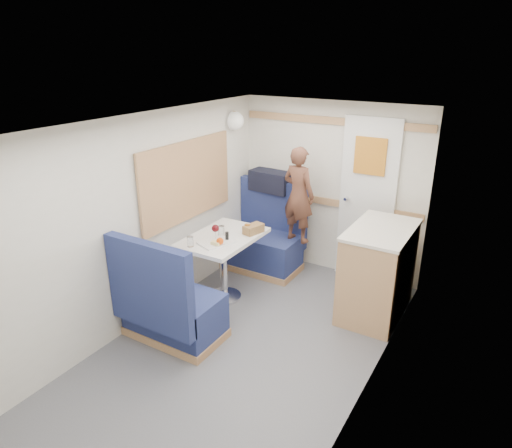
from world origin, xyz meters
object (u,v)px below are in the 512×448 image
Objects in this scene: person at (299,195)px; pepper_grinder at (227,236)px; galley_counter at (377,271)px; dinette_table at (223,250)px; bread_loaf at (253,229)px; dome_light at (235,121)px; tray at (216,242)px; duffel_bag at (271,181)px; cheese_block at (216,243)px; tumbler_right at (221,231)px; wine_glass at (215,229)px; orange_fruit at (220,241)px; bench_far at (264,244)px; tumbler_left at (190,242)px; bench_near at (170,310)px; beer_glass at (247,229)px.

person is 11.45× the size of pepper_grinder.
galley_counter is 9.66× the size of pepper_grinder.
bread_loaf reaches higher than dinette_table.
dome_light reaches higher than tray.
duffel_bag is at bearing 107.75° from bread_loaf.
tray is 3.40× the size of cheese_block.
tumbler_right reaches higher than tray.
wine_glass is at bearing 123.96° from tray.
tumbler_right reaches higher than bread_loaf.
orange_fruit is at bearing -102.72° from bread_loaf.
tumbler_right is at bearing -91.12° from bench_far.
wine_glass is 1.76× the size of pepper_grinder.
galley_counter is 1.61m from tumbler_right.
tumbler_left reaches higher than dinette_table.
bench_near is 0.80m from tray.
bench_far is at bearing 90.00° from dinette_table.
cheese_block is at bearing -70.06° from dinette_table.
pepper_grinder is at bearing 52.47° from tumbler_left.
orange_fruit is (0.51, -1.07, -0.98)m from dome_light.
orange_fruit is 0.42m from beer_glass.
bench_far reaches higher than bread_loaf.
bench_near is 14.69× the size of orange_fruit.
dinette_table is 5.48× the size of wine_glass.
dinette_table is at bearing 72.05° from tumbler_left.
tray is (-1.43, -0.74, 0.26)m from galley_counter.
galley_counter is 10.02× the size of cheese_block.
tray is (0.10, -1.31, -0.30)m from duffel_bag.
pepper_grinder is at bearing 82.29° from bench_near.
galley_counter is at bearing -12.10° from bench_far.
dome_light is 1.19× the size of wine_glass.
cheese_block is (0.09, -0.25, 0.19)m from dinette_table.
pepper_grinder reaches higher than orange_fruit.
wine_glass is 1.61× the size of tumbler_left.
person is (0.82, 0.03, -0.75)m from dome_light.
cheese_block is at bearing -150.03° from galley_counter.
dome_light is 1.52m from tray.
cheese_block is at bearing -85.42° from bench_far.
pepper_grinder is 0.44× the size of bread_loaf.
tumbler_right is at bearing -179.33° from dinette_table.
person is 1.01m from tumbler_right.
duffel_bag is 7.20× the size of orange_fruit.
cheese_block is at bearing 84.40° from person.
duffel_bag is 1.24m from pepper_grinder.
cheese_block reaches higher than dinette_table.
tumbler_left is 0.65m from beer_glass.
tumbler_right is (-0.02, 0.13, -0.07)m from wine_glass.
tumbler_right reaches higher than pepper_grinder.
person is 11.87× the size of cheese_block.
bread_loaf is at bearing 74.21° from cheese_block.
dinette_table is 2.95× the size of tray.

